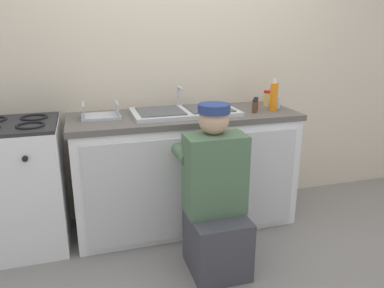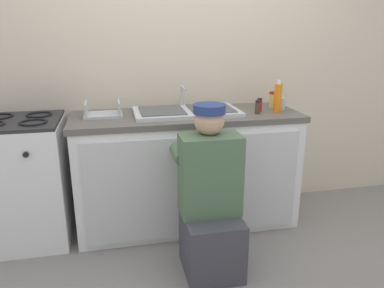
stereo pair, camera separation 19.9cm
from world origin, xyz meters
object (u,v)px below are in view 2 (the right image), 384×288
(dish_rack_tray, at_px, (103,113))
(condiment_jar, at_px, (273,99))
(spice_bottle_pepper, at_px, (258,107))
(plumber_person, at_px, (210,205))
(spice_bottle_red, at_px, (260,105))
(water_glass, at_px, (281,104))
(soap_bottle_orange, at_px, (278,98))
(stove_range, at_px, (25,181))
(sink_double_basin, at_px, (186,111))

(dish_rack_tray, height_order, condiment_jar, condiment_jar)
(spice_bottle_pepper, bearing_deg, dish_rack_tray, 171.99)
(plumber_person, xyz_separation_m, spice_bottle_red, (0.55, 0.62, 0.51))
(spice_bottle_red, bearing_deg, spice_bottle_pepper, -121.54)
(water_glass, bearing_deg, plumber_person, -139.94)
(spice_bottle_pepper, bearing_deg, water_glass, 19.57)
(plumber_person, height_order, dish_rack_tray, plumber_person)
(spice_bottle_red, relative_size, soap_bottle_orange, 0.42)
(plumber_person, relative_size, condiment_jar, 8.63)
(plumber_person, relative_size, soap_bottle_orange, 4.42)
(stove_range, height_order, dish_rack_tray, dish_rack_tray)
(dish_rack_tray, bearing_deg, spice_bottle_pepper, -8.01)
(dish_rack_tray, relative_size, spice_bottle_pepper, 2.67)
(sink_double_basin, height_order, dish_rack_tray, sink_double_basin)
(condiment_jar, xyz_separation_m, water_glass, (0.01, -0.13, -0.01))
(condiment_jar, bearing_deg, spice_bottle_pepper, -136.11)
(spice_bottle_pepper, bearing_deg, soap_bottle_orange, 7.66)
(stove_range, xyz_separation_m, dish_rack_tray, (0.60, 0.05, 0.47))
(spice_bottle_pepper, xyz_separation_m, soap_bottle_orange, (0.17, 0.02, 0.06))
(soap_bottle_orange, bearing_deg, sink_double_basin, 172.45)
(spice_bottle_red, bearing_deg, plumber_person, -131.94)
(condiment_jar, height_order, water_glass, condiment_jar)
(stove_range, relative_size, water_glass, 9.43)
(stove_range, xyz_separation_m, plumber_person, (1.25, -0.65, -0.01))
(sink_double_basin, relative_size, plumber_person, 0.72)
(dish_rack_tray, height_order, water_glass, dish_rack_tray)
(sink_double_basin, bearing_deg, water_glass, -2.49)
(soap_bottle_orange, bearing_deg, plumber_person, -140.37)
(stove_range, distance_m, plumber_person, 1.41)
(spice_bottle_pepper, bearing_deg, spice_bottle_red, 58.46)
(stove_range, bearing_deg, soap_bottle_orange, -2.71)
(spice_bottle_pepper, distance_m, soap_bottle_orange, 0.19)
(stove_range, relative_size, plumber_person, 0.85)
(sink_double_basin, bearing_deg, dish_rack_tray, 175.79)
(dish_rack_tray, bearing_deg, water_glass, -3.26)
(plumber_person, xyz_separation_m, water_glass, (0.74, 0.62, 0.51))
(soap_bottle_orange, bearing_deg, stove_range, 177.29)
(spice_bottle_red, distance_m, spice_bottle_pepper, 0.09)
(stove_range, distance_m, spice_bottle_red, 1.87)
(sink_double_basin, distance_m, water_glass, 0.77)
(condiment_jar, bearing_deg, stove_range, -177.10)
(spice_bottle_pepper, bearing_deg, condiment_jar, 43.89)
(dish_rack_tray, bearing_deg, plumber_person, -47.35)
(spice_bottle_pepper, bearing_deg, plumber_person, -133.19)
(sink_double_basin, relative_size, water_glass, 8.00)
(stove_range, xyz_separation_m, condiment_jar, (1.98, 0.10, 0.51))
(stove_range, xyz_separation_m, spice_bottle_red, (1.80, -0.04, 0.50))
(stove_range, height_order, water_glass, water_glass)
(dish_rack_tray, xyz_separation_m, spice_bottle_pepper, (1.15, -0.16, 0.03))
(spice_bottle_pepper, xyz_separation_m, condiment_jar, (0.22, 0.21, 0.01))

